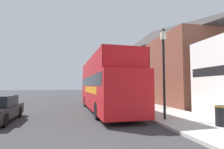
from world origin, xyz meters
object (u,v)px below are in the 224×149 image
at_px(tour_bus, 105,88).
at_px(litter_bin, 221,115).
at_px(parked_car_ahead_of_bus, 98,95).
at_px(lamp_post_nearest, 164,56).
at_px(lamp_post_second, 126,69).

distance_m(tour_bus, litter_bin, 8.06).
height_order(tour_bus, parked_car_ahead_of_bus, tour_bus).
distance_m(lamp_post_nearest, lamp_post_second, 7.20).
height_order(parked_car_ahead_of_bus, litter_bin, parked_car_ahead_of_bus).
relative_size(parked_car_ahead_of_bus, litter_bin, 4.31).
distance_m(lamp_post_nearest, litter_bin, 3.94).
xyz_separation_m(lamp_post_nearest, lamp_post_second, (-0.01, 7.20, -0.01)).
xyz_separation_m(lamp_post_second, litter_bin, (1.63, -9.23, -2.95)).
bearing_deg(parked_car_ahead_of_bus, lamp_post_second, -74.47).
bearing_deg(lamp_post_nearest, parked_car_ahead_of_bus, 97.48).
relative_size(parked_car_ahead_of_bus, lamp_post_second, 0.78).
bearing_deg(lamp_post_nearest, tour_bus, 117.47).
distance_m(tour_bus, parked_car_ahead_of_bus, 9.29).
bearing_deg(lamp_post_second, tour_bus, -135.96).
xyz_separation_m(tour_bus, lamp_post_second, (2.49, 2.40, 1.77)).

